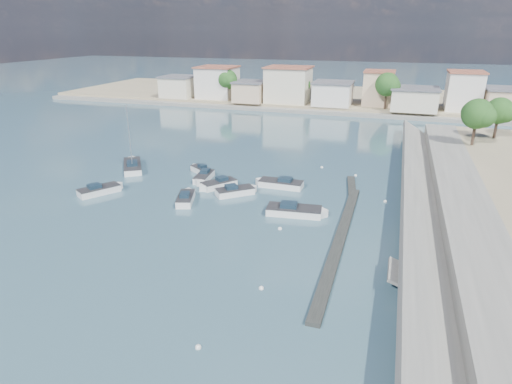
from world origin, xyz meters
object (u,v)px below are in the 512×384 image
at_px(motorboat_a, 186,198).
at_px(motorboat_c, 279,184).
at_px(motorboat_g, 204,178).
at_px(motorboat_e, 101,190).
at_px(motorboat_b, 237,191).
at_px(motorboat_h, 297,211).
at_px(sailboat, 132,166).
at_px(motorboat_d, 217,185).
at_px(motorboat_f, 200,170).

distance_m(motorboat_a, motorboat_c, 11.71).
bearing_deg(motorboat_g, motorboat_c, 4.29).
distance_m(motorboat_c, motorboat_e, 21.26).
bearing_deg(motorboat_e, motorboat_b, 16.69).
distance_m(motorboat_a, motorboat_h, 12.76).
distance_m(motorboat_a, sailboat, 15.32).
xyz_separation_m(motorboat_g, motorboat_h, (13.87, -6.81, -0.00)).
relative_size(motorboat_g, motorboat_h, 0.74).
bearing_deg(motorboat_c, motorboat_d, -159.42).
distance_m(motorboat_g, motorboat_h, 15.45).
relative_size(motorboat_a, motorboat_g, 0.98).
xyz_separation_m(motorboat_a, motorboat_d, (1.61, 5.19, -0.00)).
relative_size(motorboat_b, motorboat_h, 0.70).
bearing_deg(motorboat_h, motorboat_g, 153.86).
bearing_deg(motorboat_a, motorboat_h, 1.38).
bearing_deg(motorboat_g, motorboat_f, 122.05).
relative_size(motorboat_c, motorboat_g, 1.25).
bearing_deg(motorboat_b, motorboat_c, 45.41).
bearing_deg(motorboat_b, motorboat_e, -163.31).
bearing_deg(motorboat_g, motorboat_h, -26.14).
height_order(motorboat_e, motorboat_g, same).
bearing_deg(motorboat_c, sailboat, 177.90).
bearing_deg(motorboat_b, motorboat_f, 141.15).
relative_size(motorboat_d, sailboat, 0.50).
height_order(motorboat_e, motorboat_f, same).
relative_size(motorboat_a, motorboat_b, 1.04).
distance_m(motorboat_d, motorboat_e, 13.71).
xyz_separation_m(motorboat_f, sailboat, (-9.80, -1.26, 0.03)).
height_order(motorboat_d, motorboat_h, same).
height_order(motorboat_b, motorboat_g, same).
xyz_separation_m(motorboat_d, sailboat, (-14.26, 3.44, 0.03)).
height_order(motorboat_h, sailboat, sailboat).
distance_m(motorboat_a, motorboat_g, 7.20).
relative_size(motorboat_c, sailboat, 0.66).
relative_size(motorboat_d, motorboat_h, 0.70).
bearing_deg(motorboat_g, motorboat_d, -35.21).
height_order(motorboat_c, motorboat_d, same).
distance_m(motorboat_c, motorboat_d, 7.56).
height_order(motorboat_f, sailboat, sailboat).
bearing_deg(sailboat, motorboat_e, -78.42).
bearing_deg(motorboat_a, motorboat_f, 106.10).
distance_m(motorboat_c, motorboat_h, 8.57).
bearing_deg(motorboat_b, motorboat_d, 155.86).
bearing_deg(sailboat, motorboat_f, 7.31).
relative_size(motorboat_b, motorboat_g, 0.95).
bearing_deg(motorboat_f, motorboat_g, -57.95).
bearing_deg(motorboat_h, motorboat_c, 118.30).
height_order(motorboat_a, sailboat, sailboat).
bearing_deg(motorboat_g, sailboat, 172.50).
bearing_deg(sailboat, motorboat_b, -15.55).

